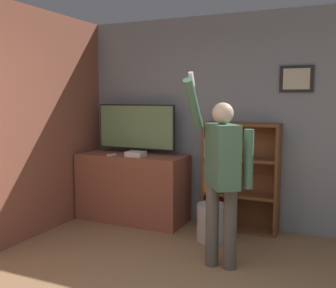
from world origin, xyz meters
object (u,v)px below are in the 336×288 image
object	(u,v)px
person	(222,169)
television	(136,128)
bookshelf	(233,180)
waste_bin	(211,222)
game_console	(136,154)

from	to	relation	value
person	television	bearing A→B (deg)	-160.28
television	bookshelf	bearing A→B (deg)	3.99
bookshelf	person	xyz separation A→B (m)	(0.20, -1.16, 0.36)
television	person	bearing A→B (deg)	-35.18
bookshelf	waste_bin	xyz separation A→B (m)	(-0.11, -0.52, -0.40)
game_console	waste_bin	size ratio (longest dim) A/B	0.52
television	person	size ratio (longest dim) A/B	0.60
person	waste_bin	size ratio (longest dim) A/B	4.37
bookshelf	person	bearing A→B (deg)	-80.42
bookshelf	game_console	bearing A→B (deg)	-163.43
television	waste_bin	world-z (taller)	television
game_console	bookshelf	distance (m)	1.28
bookshelf	television	bearing A→B (deg)	-176.01
person	waste_bin	bearing A→B (deg)	169.91
game_console	bookshelf	bearing A→B (deg)	16.57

